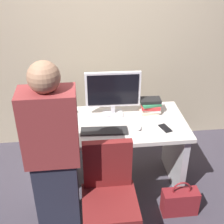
# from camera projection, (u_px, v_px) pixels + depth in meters

# --- Properties ---
(ground_plane) EXTENTS (9.00, 9.00, 0.00)m
(ground_plane) POSITION_uv_depth(u_px,v_px,m) (111.00, 181.00, 3.35)
(ground_plane) COLOR #3D3842
(wall_back) EXTENTS (6.40, 0.10, 3.00)m
(wall_back) POSITION_uv_depth(u_px,v_px,m) (102.00, 22.00, 3.39)
(wall_back) COLOR tan
(wall_back) RESTS_ON ground
(desk) EXTENTS (1.45, 0.73, 0.75)m
(desk) POSITION_uv_depth(u_px,v_px,m) (111.00, 143.00, 3.09)
(desk) COLOR beige
(desk) RESTS_ON ground
(office_chair) EXTENTS (0.52, 0.52, 0.94)m
(office_chair) POSITION_uv_depth(u_px,v_px,m) (109.00, 202.00, 2.52)
(office_chair) COLOR black
(office_chair) RESTS_ON ground
(person_at_desk) EXTENTS (0.40, 0.24, 1.64)m
(person_at_desk) POSITION_uv_depth(u_px,v_px,m) (54.00, 161.00, 2.34)
(person_at_desk) COLOR #262838
(person_at_desk) RESTS_ON ground
(monitor) EXTENTS (0.54, 0.15, 0.46)m
(monitor) POSITION_uv_depth(u_px,v_px,m) (113.00, 91.00, 2.99)
(monitor) COLOR silver
(monitor) RESTS_ON desk
(keyboard) EXTENTS (0.44, 0.15, 0.02)m
(keyboard) POSITION_uv_depth(u_px,v_px,m) (104.00, 131.00, 2.83)
(keyboard) COLOR #262626
(keyboard) RESTS_ON desk
(mouse) EXTENTS (0.06, 0.10, 0.03)m
(mouse) POSITION_uv_depth(u_px,v_px,m) (138.00, 127.00, 2.87)
(mouse) COLOR white
(mouse) RESTS_ON desk
(cup_near_keyboard) EXTENTS (0.08, 0.08, 0.09)m
(cup_near_keyboard) POSITION_uv_depth(u_px,v_px,m) (65.00, 129.00, 2.80)
(cup_near_keyboard) COLOR #D84C3F
(cup_near_keyboard) RESTS_ON desk
(cup_by_monitor) EXTENTS (0.07, 0.07, 0.09)m
(cup_by_monitor) POSITION_uv_depth(u_px,v_px,m) (70.00, 111.00, 3.09)
(cup_by_monitor) COLOR white
(cup_by_monitor) RESTS_ON desk
(book_stack) EXTENTS (0.22, 0.18, 0.15)m
(book_stack) POSITION_uv_depth(u_px,v_px,m) (150.00, 106.00, 3.12)
(book_stack) COLOR beige
(book_stack) RESTS_ON desk
(cell_phone) EXTENTS (0.11, 0.16, 0.01)m
(cell_phone) POSITION_uv_depth(u_px,v_px,m) (165.00, 128.00, 2.89)
(cell_phone) COLOR black
(cell_phone) RESTS_ON desk
(handbag) EXTENTS (0.34, 0.14, 0.38)m
(handbag) POSITION_uv_depth(u_px,v_px,m) (180.00, 201.00, 2.92)
(handbag) COLOR maroon
(handbag) RESTS_ON ground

